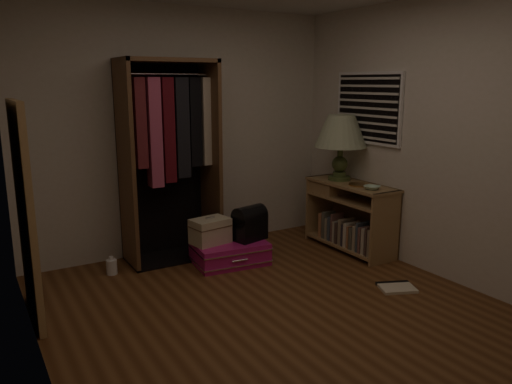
% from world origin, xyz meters
% --- Properties ---
extents(ground, '(4.00, 4.00, 0.00)m').
position_xyz_m(ground, '(0.00, 0.00, 0.00)').
color(ground, brown).
rests_on(ground, ground).
extents(room_walls, '(3.52, 4.02, 2.60)m').
position_xyz_m(room_walls, '(0.08, 0.04, 1.50)').
color(room_walls, beige).
rests_on(room_walls, ground).
extents(console_bookshelf, '(0.42, 1.12, 0.75)m').
position_xyz_m(console_bookshelf, '(1.54, 1.03, 0.40)').
color(console_bookshelf, '#99754A').
rests_on(console_bookshelf, ground).
extents(open_wardrobe, '(0.95, 0.50, 2.05)m').
position_xyz_m(open_wardrobe, '(-0.23, 1.77, 1.20)').
color(open_wardrobe, brown).
rests_on(open_wardrobe, ground).
extents(floor_mirror, '(0.06, 0.80, 1.70)m').
position_xyz_m(floor_mirror, '(-1.70, 1.00, 0.85)').
color(floor_mirror, tan).
rests_on(floor_mirror, ground).
extents(pink_suitcase, '(0.79, 0.61, 0.23)m').
position_xyz_m(pink_suitcase, '(0.19, 1.29, 0.11)').
color(pink_suitcase, '#BD1770').
rests_on(pink_suitcase, ground).
extents(train_case, '(0.41, 0.31, 0.27)m').
position_xyz_m(train_case, '(0.00, 1.36, 0.35)').
color(train_case, beige).
rests_on(train_case, pink_suitcase).
extents(black_bag, '(0.37, 0.28, 0.36)m').
position_xyz_m(black_bag, '(0.40, 1.25, 0.41)').
color(black_bag, black).
rests_on(black_bag, pink_suitcase).
extents(table_lamp, '(0.75, 0.75, 0.72)m').
position_xyz_m(table_lamp, '(1.54, 1.21, 1.28)').
color(table_lamp, '#3F5127').
rests_on(table_lamp, console_bookshelf).
extents(brass_tray, '(0.32, 0.32, 0.01)m').
position_xyz_m(brass_tray, '(1.54, 0.86, 0.76)').
color(brass_tray, '#B48345').
rests_on(brass_tray, console_bookshelf).
extents(ceramic_bowl, '(0.22, 0.22, 0.04)m').
position_xyz_m(ceramic_bowl, '(1.49, 0.63, 0.77)').
color(ceramic_bowl, '#ADCFB3').
rests_on(ceramic_bowl, console_bookshelf).
extents(white_jug, '(0.13, 0.13, 0.18)m').
position_xyz_m(white_jug, '(-0.94, 1.60, 0.08)').
color(white_jug, white).
rests_on(white_jug, ground).
extents(floor_book, '(0.38, 0.35, 0.03)m').
position_xyz_m(floor_book, '(1.17, -0.06, 0.01)').
color(floor_book, beige).
rests_on(floor_book, ground).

